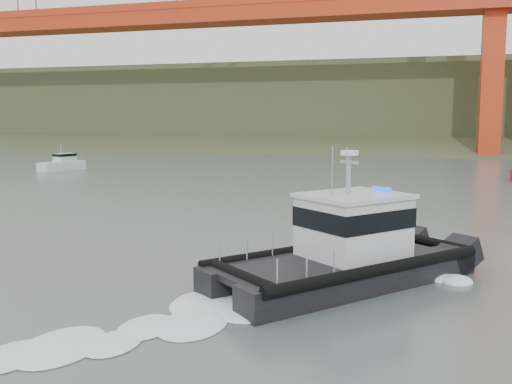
% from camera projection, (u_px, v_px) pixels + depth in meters
% --- Properties ---
extents(ground, '(400.00, 400.00, 0.00)m').
position_uv_depth(ground, '(133.00, 308.00, 17.18)').
color(ground, '#4A5854').
rests_on(ground, ground).
extents(headlands, '(500.00, 105.36, 27.12)m').
position_uv_depth(headlands, '(384.00, 113.00, 136.02)').
color(headlands, '#3C492A').
rests_on(headlands, ground).
extents(patrol_boat, '(9.03, 9.78, 4.75)m').
position_uv_depth(patrol_boat, '(347.00, 249.00, 19.70)').
color(patrol_boat, black).
rests_on(patrol_boat, ground).
extents(motorboat, '(3.11, 5.62, 2.94)m').
position_uv_depth(motorboat, '(63.00, 164.00, 63.10)').
color(motorboat, silver).
rests_on(motorboat, ground).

